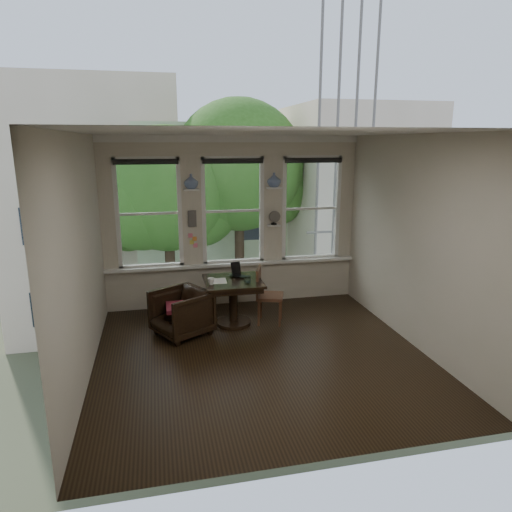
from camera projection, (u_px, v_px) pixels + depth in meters
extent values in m
plane|color=black|center=(261.00, 355.00, 6.36)|extent=(4.50, 4.50, 0.00)
plane|color=silver|center=(262.00, 132.00, 5.63)|extent=(4.50, 4.50, 0.00)
plane|color=beige|center=(233.00, 222.00, 8.13)|extent=(4.50, 0.00, 4.50)
plane|color=beige|center=(321.00, 310.00, 3.86)|extent=(4.50, 0.00, 4.50)
plane|color=beige|center=(81.00, 260.00, 5.53)|extent=(0.00, 4.50, 4.50)
plane|color=beige|center=(416.00, 243.00, 6.46)|extent=(0.00, 4.50, 4.50)
cube|color=white|center=(191.00, 190.00, 7.74)|extent=(0.26, 0.16, 0.03)
cube|color=white|center=(274.00, 188.00, 8.04)|extent=(0.26, 0.16, 0.03)
cube|color=#59544F|center=(192.00, 219.00, 7.88)|extent=(0.14, 0.06, 0.28)
imported|color=silver|center=(191.00, 181.00, 7.70)|extent=(0.24, 0.24, 0.25)
imported|color=silver|center=(274.00, 180.00, 8.00)|extent=(0.24, 0.24, 0.25)
imported|color=black|center=(181.00, 313.00, 6.95)|extent=(1.05, 1.04, 0.71)
cube|color=maroon|center=(181.00, 307.00, 6.93)|extent=(0.45, 0.45, 0.06)
imported|color=black|center=(238.00, 277.00, 7.35)|extent=(0.43, 0.38, 0.03)
imported|color=white|center=(211.00, 281.00, 7.02)|extent=(0.14, 0.14, 0.10)
imported|color=white|center=(247.00, 280.00, 7.08)|extent=(0.15, 0.15, 0.09)
cube|color=black|center=(236.00, 269.00, 7.51)|extent=(0.18, 0.12, 0.22)
cube|color=silver|center=(219.00, 281.00, 7.21)|extent=(0.24, 0.31, 0.00)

